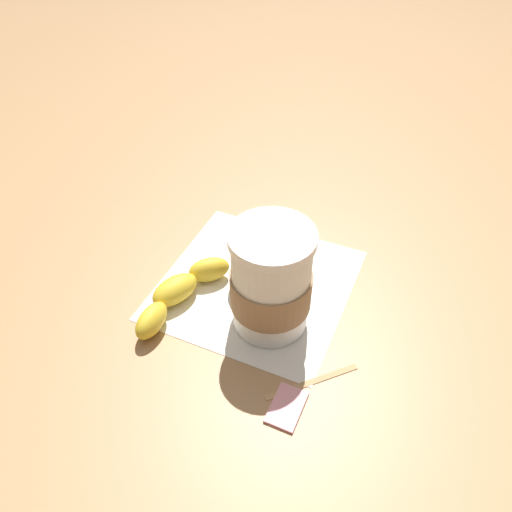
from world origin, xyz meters
TOP-DOWN VIEW (x-y plane):
  - ground_plane at (0.00, 0.00)m, footprint 3.00×3.00m
  - paper_napkin at (0.00, 0.00)m, footprint 0.28×0.28m
  - coffee_cup at (-0.05, 0.04)m, footprint 0.09×0.09m
  - muffin at (-0.00, -0.02)m, footprint 0.08×0.08m
  - banana at (0.06, 0.08)m, footprint 0.06×0.16m
  - sugar_packet at (-0.13, 0.13)m, footprint 0.04×0.06m
  - wooden_stirrer at (-0.13, 0.08)m, footprint 0.07×0.10m

SIDE VIEW (x-z plane):
  - ground_plane at x=0.00m, z-range 0.00..0.00m
  - paper_napkin at x=0.00m, z-range 0.00..0.00m
  - wooden_stirrer at x=-0.13m, z-range 0.00..0.00m
  - sugar_packet at x=-0.13m, z-range 0.00..0.01m
  - banana at x=0.06m, z-range 0.00..0.04m
  - muffin at x=0.00m, z-range 0.00..0.09m
  - coffee_cup at x=-0.05m, z-range 0.00..0.13m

